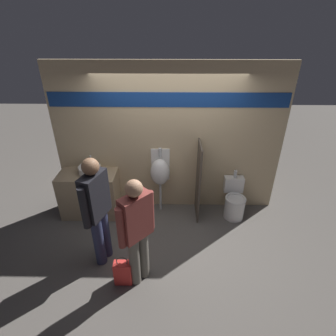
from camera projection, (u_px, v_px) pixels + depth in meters
ground_plane at (168, 223)px, 4.75m from camera, size 16.00×16.00×0.00m
display_wall at (168, 141)px, 4.62m from camera, size 4.01×0.07×2.70m
sink_counter at (90, 194)px, 4.83m from camera, size 1.02×0.54×0.85m
sink_basin at (90, 169)px, 4.64m from camera, size 0.39×0.39×0.27m
cell_phone at (102, 177)px, 4.53m from camera, size 0.07×0.14×0.01m
divider_near_counter at (198, 181)px, 4.65m from camera, size 0.03×0.56×1.44m
urinal_near_counter at (160, 172)px, 4.72m from camera, size 0.35×0.31×1.25m
toilet at (234, 202)px, 4.83m from camera, size 0.38×0.54×0.85m
person_in_vest at (97, 208)px, 3.60m from camera, size 0.32×0.57×1.71m
person_with_lanyard at (137, 230)px, 3.30m from camera, size 0.42×0.44×1.62m
shopping_bag at (123, 272)px, 3.58m from camera, size 0.24×0.13×0.48m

